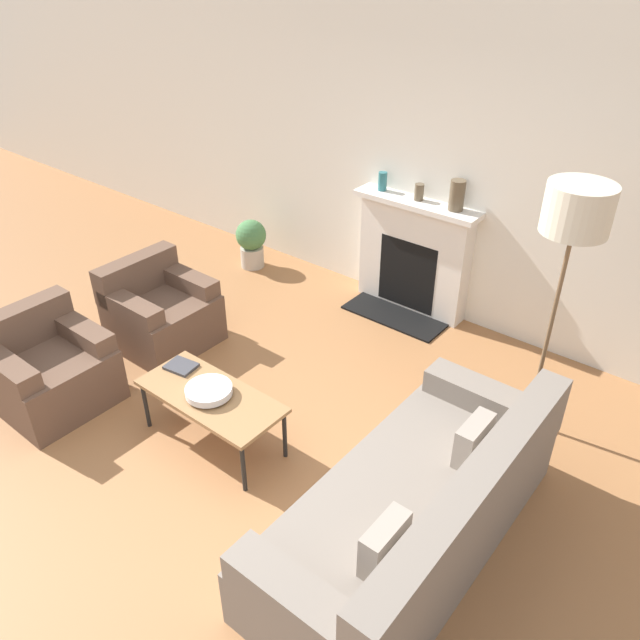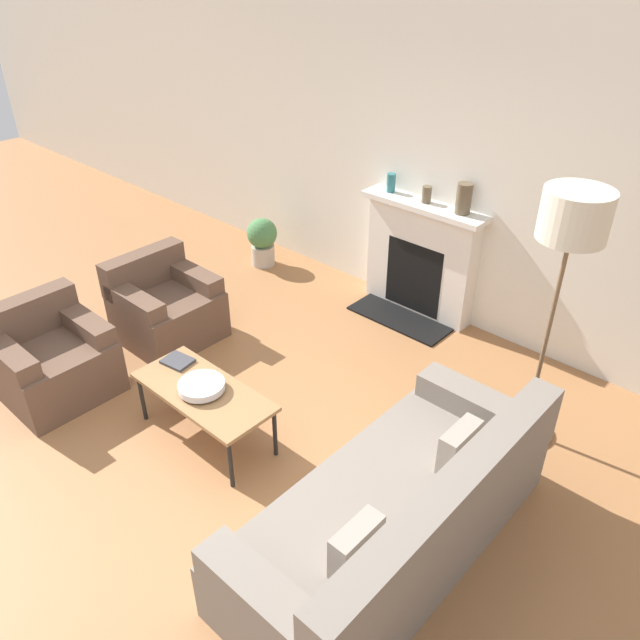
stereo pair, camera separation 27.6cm
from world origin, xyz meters
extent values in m
plane|color=#99663D|center=(0.00, 0.00, 0.00)|extent=(18.00, 18.00, 0.00)
cube|color=silver|center=(0.00, 3.04, 1.45)|extent=(18.00, 0.06, 2.90)
cube|color=silver|center=(-0.18, 2.91, 0.54)|extent=(1.12, 0.20, 1.07)
cube|color=black|center=(-0.18, 2.83, 0.39)|extent=(0.62, 0.04, 0.70)
cube|color=black|center=(-0.18, 2.63, 0.01)|extent=(1.01, 0.40, 0.02)
cube|color=silver|center=(-0.18, 2.88, 1.10)|extent=(1.24, 0.28, 0.05)
cube|color=slate|center=(1.31, 0.47, 0.21)|extent=(0.96, 2.19, 0.41)
cube|color=slate|center=(1.70, 0.47, 0.62)|extent=(0.20, 2.19, 0.41)
cube|color=slate|center=(1.31, 1.45, 0.50)|extent=(0.88, 0.22, 0.18)
cube|color=slate|center=(1.31, -0.52, 0.50)|extent=(0.88, 0.22, 0.18)
cube|color=gray|center=(1.45, 0.96, 0.55)|extent=(0.12, 0.32, 0.28)
cube|color=gray|center=(1.45, -0.03, 0.55)|extent=(0.12, 0.32, 0.28)
cube|color=brown|center=(-1.56, -0.14, 0.22)|extent=(0.76, 0.80, 0.45)
cube|color=brown|center=(-1.86, -0.14, 0.61)|extent=(0.18, 0.80, 0.32)
cube|color=brown|center=(-1.56, -0.46, 0.52)|extent=(0.69, 0.18, 0.15)
cube|color=brown|center=(-1.56, 0.17, 0.52)|extent=(0.69, 0.18, 0.15)
cube|color=brown|center=(-1.56, 0.95, 0.22)|extent=(0.76, 0.80, 0.45)
cube|color=brown|center=(-1.86, 0.95, 0.61)|extent=(0.18, 0.80, 0.32)
cube|color=brown|center=(-1.56, 0.64, 0.52)|extent=(0.69, 0.18, 0.15)
cube|color=brown|center=(-1.56, 1.26, 0.52)|extent=(0.69, 0.18, 0.15)
cube|color=olive|center=(-0.26, 0.33, 0.42)|extent=(1.10, 0.49, 0.03)
cylinder|color=black|center=(-0.77, 0.13, 0.20)|extent=(0.03, 0.03, 0.41)
cylinder|color=black|center=(0.25, 0.13, 0.20)|extent=(0.03, 0.03, 0.41)
cylinder|color=black|center=(-0.77, 0.54, 0.20)|extent=(0.03, 0.03, 0.41)
cylinder|color=black|center=(0.25, 0.54, 0.20)|extent=(0.03, 0.03, 0.41)
cylinder|color=silver|center=(-0.26, 0.32, 0.45)|extent=(0.12, 0.12, 0.02)
cylinder|color=silver|center=(-0.26, 0.32, 0.48)|extent=(0.33, 0.33, 0.05)
cube|color=#38383D|center=(-0.66, 0.42, 0.45)|extent=(0.24, 0.21, 0.02)
cylinder|color=brown|center=(1.47, 1.98, 0.01)|extent=(0.40, 0.40, 0.03)
cylinder|color=brown|center=(1.47, 1.98, 0.83)|extent=(0.03, 0.03, 1.60)
cylinder|color=beige|center=(1.47, 1.98, 1.75)|extent=(0.43, 0.43, 0.32)
cylinder|color=#28666B|center=(-0.58, 2.91, 1.21)|extent=(0.08, 0.08, 0.18)
cylinder|color=brown|center=(-0.18, 2.91, 1.20)|extent=(0.09, 0.09, 0.15)
cylinder|color=brown|center=(0.20, 2.91, 1.26)|extent=(0.13, 0.13, 0.27)
cylinder|color=#B2A899|center=(-2.02, 2.55, 0.11)|extent=(0.26, 0.26, 0.23)
sphere|color=#477A47|center=(-2.02, 2.55, 0.38)|extent=(0.34, 0.34, 0.34)
camera|label=1|loc=(2.51, -1.86, 3.23)|focal=35.00mm
camera|label=2|loc=(2.72, -1.68, 3.23)|focal=35.00mm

